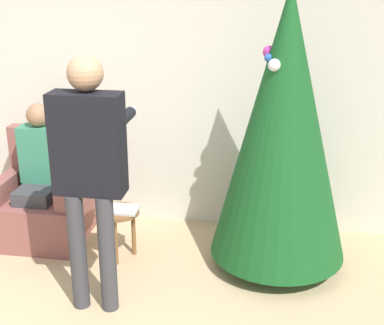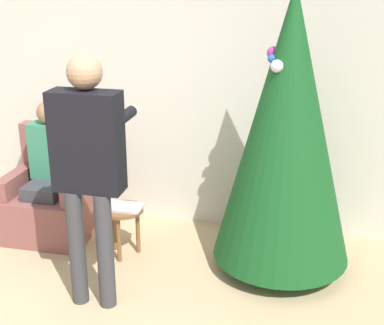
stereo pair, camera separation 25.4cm
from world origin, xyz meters
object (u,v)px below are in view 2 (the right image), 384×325
at_px(armchair, 54,199).
at_px(person_seated, 49,165).
at_px(side_stool, 123,217).
at_px(christmas_tree, 287,128).
at_px(person_standing, 88,159).

relative_size(armchair, person_seated, 0.79).
height_order(person_seated, side_stool, person_seated).
bearing_deg(side_stool, armchair, 160.89).
height_order(armchair, side_stool, armchair).
distance_m(christmas_tree, person_standing, 1.49).
bearing_deg(christmas_tree, armchair, 175.45).
bearing_deg(side_stool, person_standing, -87.86).
relative_size(armchair, side_stool, 2.25).
distance_m(christmas_tree, armchair, 2.24).
xyz_separation_m(christmas_tree, person_seated, (-2.07, 0.13, -0.51)).
bearing_deg(person_seated, person_standing, -48.58).
bearing_deg(side_stool, christmas_tree, 4.43).
height_order(christmas_tree, person_standing, christmas_tree).
xyz_separation_m(armchair, side_stool, (0.77, -0.27, 0.02)).
bearing_deg(christmas_tree, person_standing, -149.17).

